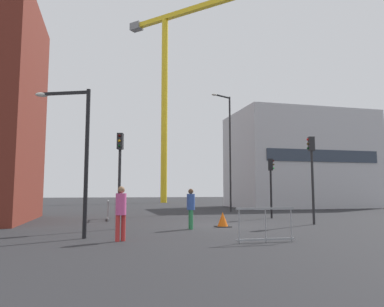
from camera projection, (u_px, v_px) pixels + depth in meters
ground at (220, 225)px, 16.94m from camera, size 160.00×160.00×0.00m
office_block at (299, 161)px, 36.93m from camera, size 13.42×8.63×9.42m
construction_crane at (167, 78)px, 52.08m from camera, size 13.18×13.49×27.55m
streetlamp_tall at (228, 144)px, 28.62m from camera, size 1.82×0.97×9.16m
streetlamp_short at (78, 144)px, 12.58m from camera, size 1.93×0.88×5.16m
traffic_light_island at (271, 178)px, 21.52m from camera, size 0.39×0.34×3.53m
traffic_light_far at (120, 164)px, 15.52m from camera, size 0.31×0.39×4.09m
traffic_light_median at (312, 166)px, 17.69m from camera, size 0.39×0.30×4.26m
pedestrian_walking at (191, 206)px, 15.29m from camera, size 0.34×0.34×1.69m
pedestrian_waiting at (121, 209)px, 11.63m from camera, size 0.34×0.34×1.75m
safety_barrier_left_run at (108, 210)px, 20.00m from camera, size 0.07×1.98×1.08m
safety_barrier_rear at (266, 224)px, 11.29m from camera, size 1.96×0.07×1.08m
traffic_cone_striped at (223, 220)px, 16.22m from camera, size 0.65×0.65×0.66m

